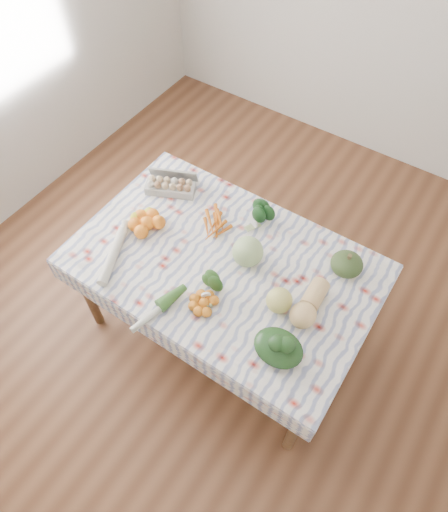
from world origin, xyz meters
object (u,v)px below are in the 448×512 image
(dining_table, at_px, (224,271))
(egg_carton, at_px, (170,187))
(grapefruit, at_px, (279,300))
(butternut_squash, at_px, (310,303))
(cabbage, at_px, (248,252))
(kabocha_squash, at_px, (347,264))

(dining_table, relative_size, egg_carton, 5.31)
(dining_table, relative_size, grapefruit, 11.92)
(egg_carton, xyz_separation_m, grapefruit, (0.96, -0.34, 0.03))
(dining_table, distance_m, grapefruit, 0.42)
(dining_table, bearing_deg, butternut_squash, -0.78)
(dining_table, xyz_separation_m, cabbage, (0.10, 0.08, 0.17))
(egg_carton, distance_m, grapefruit, 1.02)
(dining_table, bearing_deg, cabbage, 37.86)
(kabocha_squash, height_order, butternut_squash, butternut_squash)
(egg_carton, xyz_separation_m, cabbage, (0.67, -0.18, 0.04))
(egg_carton, distance_m, cabbage, 0.70)
(dining_table, bearing_deg, egg_carton, 155.31)
(kabocha_squash, bearing_deg, dining_table, -150.86)
(egg_carton, height_order, kabocha_squash, kabocha_squash)
(grapefruit, bearing_deg, kabocha_squash, 64.93)
(dining_table, distance_m, kabocha_squash, 0.67)
(dining_table, relative_size, butternut_squash, 5.59)
(kabocha_squash, xyz_separation_m, cabbage, (-0.47, -0.24, 0.03))
(cabbage, height_order, grapefruit, cabbage)
(kabocha_squash, bearing_deg, cabbage, -152.95)
(dining_table, relative_size, cabbage, 9.41)
(grapefruit, bearing_deg, egg_carton, 160.31)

